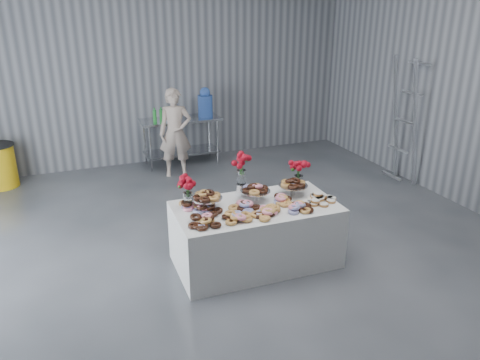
% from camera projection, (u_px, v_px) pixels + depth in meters
% --- Properties ---
extents(ground, '(9.00, 9.00, 0.00)m').
position_uv_depth(ground, '(236.00, 277.00, 5.41)').
color(ground, '#36393E').
rests_on(ground, ground).
extents(room_walls, '(8.04, 9.04, 4.02)m').
position_uv_depth(room_walls, '(205.00, 40.00, 4.42)').
color(room_walls, gray).
rests_on(room_walls, ground).
extents(display_table, '(1.92, 1.05, 0.75)m').
position_uv_depth(display_table, '(256.00, 234.00, 5.58)').
color(display_table, silver).
rests_on(display_table, ground).
extents(prep_table, '(1.50, 0.60, 0.90)m').
position_uv_depth(prep_table, '(181.00, 133.00, 8.90)').
color(prep_table, silver).
rests_on(prep_table, ground).
extents(donut_mounds, '(1.82, 0.85, 0.09)m').
position_uv_depth(donut_mounds, '(258.00, 204.00, 5.39)').
color(donut_mounds, gold).
rests_on(donut_mounds, display_table).
extents(cake_stand_left, '(0.36, 0.36, 0.17)m').
position_uv_depth(cake_stand_left, '(207.00, 197.00, 5.35)').
color(cake_stand_left, silver).
rests_on(cake_stand_left, display_table).
extents(cake_stand_mid, '(0.36, 0.36, 0.17)m').
position_uv_depth(cake_stand_mid, '(255.00, 190.00, 5.54)').
color(cake_stand_mid, silver).
rests_on(cake_stand_mid, display_table).
extents(cake_stand_right, '(0.36, 0.36, 0.17)m').
position_uv_depth(cake_stand_right, '(293.00, 184.00, 5.71)').
color(cake_stand_right, silver).
rests_on(cake_stand_right, display_table).
extents(danish_pile, '(0.48, 0.48, 0.11)m').
position_uv_depth(danish_pile, '(319.00, 197.00, 5.54)').
color(danish_pile, silver).
rests_on(danish_pile, display_table).
extents(bouquet_left, '(0.26, 0.26, 0.42)m').
position_uv_depth(bouquet_left, '(187.00, 183.00, 5.31)').
color(bouquet_left, white).
rests_on(bouquet_left, display_table).
extents(bouquet_right, '(0.26, 0.26, 0.42)m').
position_uv_depth(bouquet_right, '(299.00, 167.00, 5.83)').
color(bouquet_right, white).
rests_on(bouquet_right, display_table).
extents(bouquet_center, '(0.26, 0.26, 0.57)m').
position_uv_depth(bouquet_center, '(242.00, 166.00, 5.60)').
color(bouquet_center, silver).
rests_on(bouquet_center, display_table).
extents(water_jug, '(0.28, 0.28, 0.55)m').
position_uv_depth(water_jug, '(205.00, 103.00, 8.88)').
color(water_jug, '#4478E9').
rests_on(water_jug, prep_table).
extents(drink_bottles, '(0.54, 0.08, 0.27)m').
position_uv_depth(drink_bottles, '(164.00, 114.00, 8.55)').
color(drink_bottles, '#268C33').
rests_on(drink_bottles, prep_table).
extents(person, '(0.64, 0.48, 1.58)m').
position_uv_depth(person, '(175.00, 133.00, 8.26)').
color(person, '#CC8C93').
rests_on(person, ground).
extents(stepladder, '(0.56, 0.54, 2.17)m').
position_uv_depth(stepladder, '(405.00, 122.00, 7.85)').
color(stepladder, silver).
rests_on(stepladder, ground).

